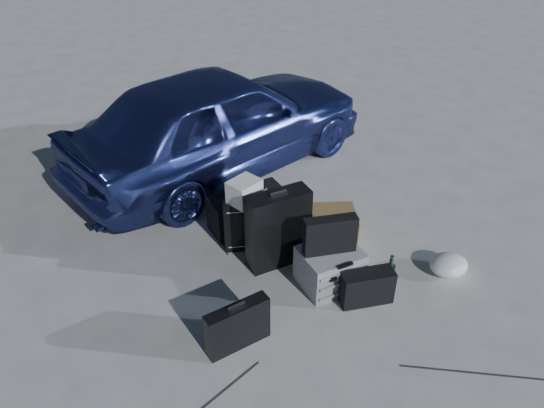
# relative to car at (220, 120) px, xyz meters

# --- Properties ---
(ground) EXTENTS (60.00, 60.00, 0.00)m
(ground) POSITION_rel_car_xyz_m (-0.25, -2.52, -0.61)
(ground) COLOR beige
(ground) RESTS_ON ground
(car) EXTENTS (3.82, 2.27, 1.22)m
(car) POSITION_rel_car_xyz_m (0.00, 0.00, 0.00)
(car) COLOR #323E8D
(car) RESTS_ON ground
(pelican_case) EXTENTS (0.50, 0.41, 0.36)m
(pelican_case) POSITION_rel_car_xyz_m (0.02, -2.27, -0.43)
(pelican_case) COLOR #96999B
(pelican_case) RESTS_ON ground
(laptop_bag) EXTENTS (0.45, 0.23, 0.33)m
(laptop_bag) POSITION_rel_car_xyz_m (0.01, -2.26, -0.08)
(laptop_bag) COLOR black
(laptop_bag) RESTS_ON pelican_case
(briefcase) EXTENTS (0.52, 0.15, 0.40)m
(briefcase) POSITION_rel_car_xyz_m (-0.97, -2.53, -0.41)
(briefcase) COLOR black
(briefcase) RESTS_ON ground
(suitcase_left) EXTENTS (0.57, 0.21, 0.73)m
(suitcase_left) POSITION_rel_car_xyz_m (-0.23, -1.80, -0.24)
(suitcase_left) COLOR black
(suitcase_left) RESTS_ON ground
(suitcase_right) EXTENTS (0.46, 0.30, 0.52)m
(suitcase_right) POSITION_rel_car_xyz_m (-0.38, -1.48, -0.35)
(suitcase_right) COLOR black
(suitcase_right) RESTS_ON ground
(white_carton) EXTENTS (0.33, 0.29, 0.21)m
(white_carton) POSITION_rel_car_xyz_m (-0.40, -1.47, 0.02)
(white_carton) COLOR white
(white_carton) RESTS_ON suitcase_right
(duffel_bag) EXTENTS (0.75, 0.34, 0.37)m
(duffel_bag) POSITION_rel_car_xyz_m (-0.23, -1.17, -0.42)
(duffel_bag) COLOR black
(duffel_bag) RESTS_ON ground
(flat_box_white) EXTENTS (0.40, 0.32, 0.06)m
(flat_box_white) POSITION_rel_car_xyz_m (-0.23, -1.17, -0.21)
(flat_box_white) COLOR white
(flat_box_white) RESTS_ON duffel_bag
(flat_box_black) EXTENTS (0.35, 0.28, 0.07)m
(flat_box_black) POSITION_rel_car_xyz_m (-0.24, -1.19, -0.14)
(flat_box_black) COLOR black
(flat_box_black) RESTS_ON flat_box_white
(cardboard_box) EXTENTS (0.58, 0.55, 0.34)m
(cardboard_box) POSITION_rel_car_xyz_m (0.34, -1.80, -0.44)
(cardboard_box) COLOR brown
(cardboard_box) RESTS_ON ground
(plastic_bag) EXTENTS (0.39, 0.35, 0.19)m
(plastic_bag) POSITION_rel_car_xyz_m (1.03, -2.66, -0.51)
(plastic_bag) COLOR white
(plastic_bag) RESTS_ON ground
(messenger_bag) EXTENTS (0.47, 0.27, 0.31)m
(messenger_bag) POSITION_rel_car_xyz_m (0.17, -2.60, -0.46)
(messenger_bag) COLOR black
(messenger_bag) RESTS_ON ground
(green_bottle) EXTENTS (0.09, 0.09, 0.33)m
(green_bottle) POSITION_rel_car_xyz_m (0.44, -2.56, -0.44)
(green_bottle) COLOR #11331A
(green_bottle) RESTS_ON ground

